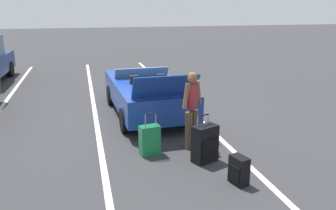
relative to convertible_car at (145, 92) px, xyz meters
name	(u,v)px	position (x,y,z in m)	size (l,w,h in m)	color
ground_plane	(147,114)	(-0.20, -0.01, -0.59)	(80.00, 80.00, 0.00)	#333335
lot_line_near	(190,111)	(-0.20, -1.30, -0.59)	(18.00, 0.12, 0.01)	silver
lot_line_mid	(96,118)	(-0.20, 1.40, -0.59)	(18.00, 0.12, 0.01)	silver
convertible_car	(145,92)	(0.00, 0.00, 0.00)	(4.29, 1.98, 1.50)	navy
suitcase_large_black	(205,144)	(-3.53, -0.54, -0.22)	(0.44, 0.55, 0.94)	black
suitcase_medium_bright	(150,140)	(-2.94, 0.43, -0.28)	(0.30, 0.43, 0.91)	#19723F
suitcase_small_carryon	(239,170)	(-4.51, -0.80, -0.34)	(0.38, 0.30, 0.50)	black
traveler_person	(192,106)	(-2.80, -0.50, 0.34)	(0.41, 0.55, 1.65)	#4C3F2D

